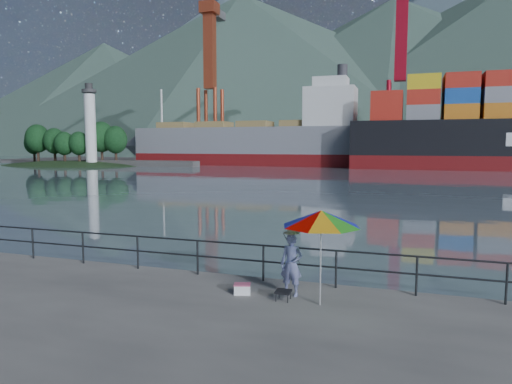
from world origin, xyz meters
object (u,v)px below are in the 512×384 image
at_px(cooler_bag, 242,289).
at_px(bulk_carrier, 262,142).
at_px(beach_umbrella, 321,218).
at_px(fisherman, 291,265).

height_order(cooler_bag, bulk_carrier, bulk_carrier).
height_order(beach_umbrella, bulk_carrier, bulk_carrier).
bearing_deg(fisherman, bulk_carrier, 114.51).
relative_size(beach_umbrella, bulk_carrier, 0.05).
bearing_deg(cooler_bag, bulk_carrier, 90.03).
xyz_separation_m(cooler_bag, bulk_carrier, (-22.63, 73.50, 4.08)).
relative_size(beach_umbrella, cooler_bag, 5.61).
bearing_deg(bulk_carrier, beach_umbrella, -71.51).
xyz_separation_m(beach_umbrella, bulk_carrier, (-24.64, 73.67, 2.13)).
xyz_separation_m(beach_umbrella, cooler_bag, (-2.01, 0.17, -1.95)).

